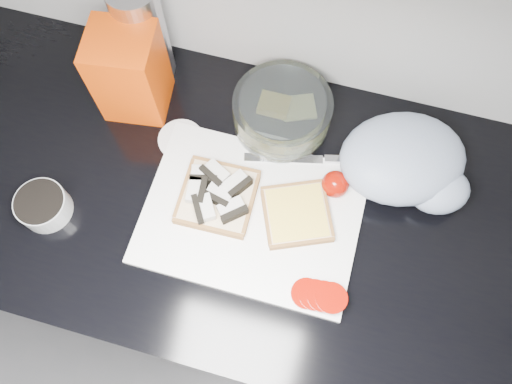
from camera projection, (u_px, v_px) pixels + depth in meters
base_cabinet at (248, 259)px, 1.39m from camera, size 3.50×0.60×0.86m
countertop at (244, 201)px, 0.97m from camera, size 3.50×0.64×0.04m
cutting_board at (252, 215)px, 0.94m from camera, size 0.40×0.30×0.01m
bread_left at (217, 195)px, 0.93m from camera, size 0.14×0.14×0.04m
bread_right at (297, 214)px, 0.92m from camera, size 0.16×0.16×0.02m
tomato_slices at (319, 296)px, 0.86m from camera, size 0.11×0.08×0.02m
knife at (317, 159)px, 0.97m from camera, size 0.23×0.07×0.01m
seed_tub at (43, 205)px, 0.92m from camera, size 0.09×0.09×0.05m
tub_lid at (181, 139)px, 1.00m from camera, size 0.10×0.10×0.01m
glass_bowl at (282, 113)px, 0.98m from camera, size 0.19×0.19×0.08m
bread_bag at (130, 73)px, 0.95m from camera, size 0.14×0.13×0.19m
steel_canister at (143, 33)px, 0.96m from camera, size 0.09×0.09×0.22m
grocery_bag at (408, 163)px, 0.93m from camera, size 0.30×0.27×0.10m
whole_tomatoes at (335, 184)px, 0.94m from camera, size 0.05×0.05×0.05m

